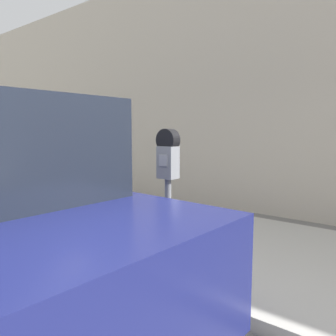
# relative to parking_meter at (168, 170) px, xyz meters

# --- Properties ---
(ground_plane) EXTENTS (60.00, 60.00, 0.00)m
(ground_plane) POSITION_rel_parking_meter_xyz_m (-0.12, -1.10, -1.16)
(ground_plane) COLOR slate
(sidewalk) EXTENTS (24.00, 2.80, 0.13)m
(sidewalk) POSITION_rel_parking_meter_xyz_m (-0.12, 1.10, -1.10)
(sidewalk) COLOR #ADAAA3
(sidewalk) RESTS_ON ground_plane
(building_facade) EXTENTS (24.00, 0.30, 4.92)m
(building_facade) POSITION_rel_parking_meter_xyz_m (-0.12, 3.37, 1.30)
(building_facade) COLOR beige
(building_facade) RESTS_ON ground_plane
(parking_meter) EXTENTS (0.22, 0.15, 1.44)m
(parking_meter) POSITION_rel_parking_meter_xyz_m (0.00, 0.00, 0.00)
(parking_meter) COLOR slate
(parking_meter) RESTS_ON sidewalk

